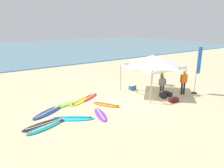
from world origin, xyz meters
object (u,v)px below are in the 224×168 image
object	(u,v)px
surfboard_red	(89,97)
surfboard_black	(47,124)
cooler_box	(132,87)
surfboard_teal	(46,127)
surfboard_cyan	(73,118)
surfboard_yellow	(81,100)
gear_bag_by_pole	(174,100)
surfboard_orange	(107,105)
surfboard_purple	(101,114)
surfboard_navy	(49,112)
person_orange	(184,81)
canopy_tent	(153,60)
person_grey	(162,83)
person_yellow	(162,73)
surfboard_lime	(66,104)
banner_flag	(197,72)
gear_bag_on_sand	(163,95)
gear_bag_near_tent	(168,94)

from	to	relation	value
surfboard_red	surfboard_black	bearing A→B (deg)	-146.88
surfboard_red	cooler_box	world-z (taller)	cooler_box
surfboard_teal	surfboard_cyan	bearing A→B (deg)	6.32
surfboard_yellow	gear_bag_by_pole	world-z (taller)	gear_bag_by_pole
surfboard_teal	surfboard_yellow	world-z (taller)	same
surfboard_teal	surfboard_orange	bearing A→B (deg)	11.72
surfboard_teal	surfboard_black	distance (m)	0.34
surfboard_purple	surfboard_yellow	bearing A→B (deg)	87.44
surfboard_navy	person_orange	world-z (taller)	person_orange
surfboard_red	surfboard_purple	distance (m)	3.00
canopy_tent	person_orange	xyz separation A→B (m)	(1.54, -1.59, -1.40)
surfboard_black	person_grey	size ratio (longest dim) A/B	2.22
person_yellow	gear_bag_by_pole	world-z (taller)	person_yellow
surfboard_navy	surfboard_black	size ratio (longest dim) A/B	0.90
surfboard_red	surfboard_lime	bearing A→B (deg)	-168.63
surfboard_black	surfboard_yellow	distance (m)	3.66
person_orange	banner_flag	distance (m)	1.17
surfboard_black	surfboard_purple	size ratio (longest dim) A/B	1.35
person_orange	gear_bag_on_sand	xyz separation A→B (m)	(-1.68, 0.29, -0.85)
gear_bag_by_pole	cooler_box	world-z (taller)	cooler_box
surfboard_orange	surfboard_lime	size ratio (longest dim) A/B	0.91
canopy_tent	surfboard_navy	bearing A→B (deg)	176.28
surfboard_navy	surfboard_yellow	bearing A→B (deg)	16.63
surfboard_red	gear_bag_near_tent	distance (m)	5.49
surfboard_orange	surfboard_lime	xyz separation A→B (m)	(-2.07, 1.46, -0.00)
banner_flag	surfboard_lime	bearing A→B (deg)	160.96
person_yellow	person_grey	distance (m)	1.77
surfboard_cyan	gear_bag_by_pole	size ratio (longest dim) A/B	3.84
surfboard_black	cooler_box	size ratio (longest dim) A/B	5.33
surfboard_red	surfboard_orange	bearing A→B (deg)	-81.80
person_orange	banner_flag	size ratio (longest dim) A/B	0.50
surfboard_orange	gear_bag_on_sand	bearing A→B (deg)	-12.62
cooler_box	surfboard_teal	bearing A→B (deg)	-161.45
gear_bag_near_tent	surfboard_purple	bearing A→B (deg)	-177.68
surfboard_lime	person_orange	distance (m)	8.25
surfboard_orange	surfboard_black	world-z (taller)	same
surfboard_teal	person_yellow	world-z (taller)	person_yellow
surfboard_lime	banner_flag	xyz separation A→B (m)	(8.71, -3.01, 1.54)
surfboard_red	gear_bag_by_pole	world-z (taller)	gear_bag_by_pole
surfboard_orange	person_orange	distance (m)	5.88
canopy_tent	gear_bag_on_sand	bearing A→B (deg)	-96.37
surfboard_lime	surfboard_purple	bearing A→B (deg)	-68.58
canopy_tent	gear_bag_near_tent	xyz separation A→B (m)	(0.39, -1.23, -2.25)
surfboard_red	banner_flag	world-z (taller)	banner_flag
gear_bag_by_pole	gear_bag_on_sand	xyz separation A→B (m)	(0.09, 1.03, 0.00)
surfboard_red	person_yellow	bearing A→B (deg)	-3.86
person_yellow	person_grey	size ratio (longest dim) A/B	1.43
surfboard_black	surfboard_purple	distance (m)	2.88
person_orange	person_yellow	bearing A→B (deg)	78.42
canopy_tent	surfboard_cyan	size ratio (longest dim) A/B	1.46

